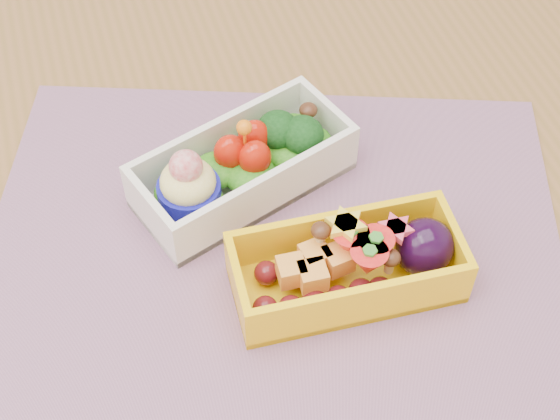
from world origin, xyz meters
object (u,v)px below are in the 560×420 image
object	(u,v)px
placemat	(273,247)
bento_white	(242,167)
table	(280,314)
bento_yellow	(352,265)

from	to	relation	value
placemat	bento_white	size ratio (longest dim) A/B	2.34
table	bento_white	xyz separation A→B (m)	(-0.01, 0.07, 0.13)
bento_white	bento_yellow	distance (m)	0.13
placemat	bento_yellow	size ratio (longest dim) A/B	2.61
table	bento_yellow	distance (m)	0.14
placemat	bento_yellow	distance (m)	0.07
placemat	bento_white	distance (m)	0.07
bento_white	bento_yellow	size ratio (longest dim) A/B	1.12
table	placemat	bearing A→B (deg)	149.76
bento_white	bento_yellow	bearing A→B (deg)	-85.54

